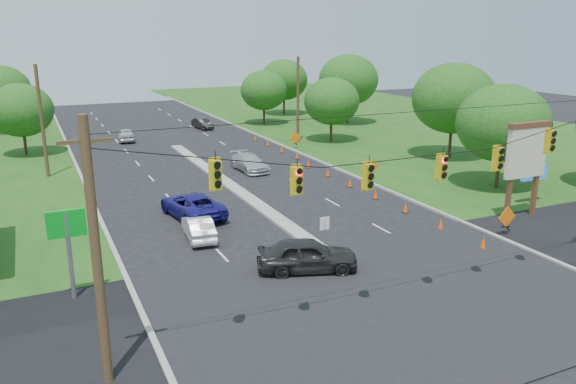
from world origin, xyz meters
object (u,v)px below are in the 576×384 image
pylon_sign (527,155)px  white_sedan (198,228)px  blue_pickup (192,205)px  black_sedan (307,255)px

pylon_sign → white_sedan: bearing=166.2°
pylon_sign → blue_pickup: 21.15m
white_sedan → blue_pickup: bearing=-95.2°
pylon_sign → blue_pickup: pylon_sign is taller
white_sedan → pylon_sign: bearing=171.6°
pylon_sign → blue_pickup: size_ratio=1.09×
black_sedan → blue_pickup: bearing=34.0°
pylon_sign → white_sedan: size_ratio=1.55×
pylon_sign → white_sedan: 20.56m
blue_pickup → pylon_sign: bearing=146.2°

